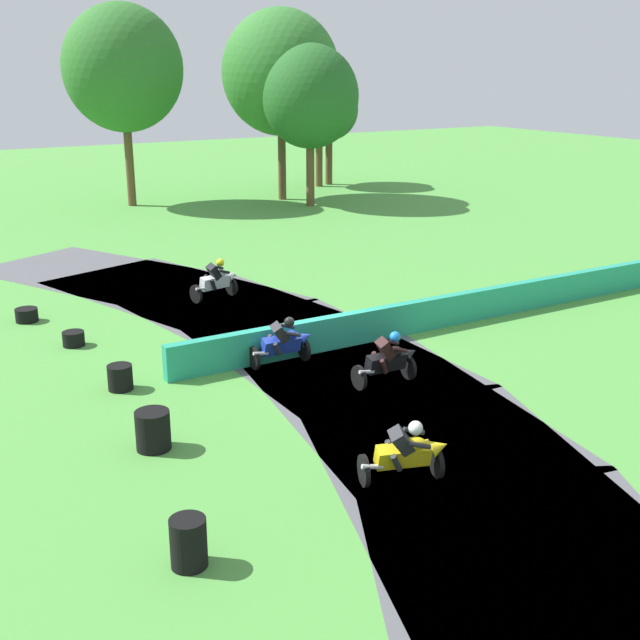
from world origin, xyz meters
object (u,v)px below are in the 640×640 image
motorcycle_trailing_blue (284,342)px  tire_stack_near (188,543)px  motorcycle_fourth_white (217,280)px  tire_stack_mid_b (120,377)px  tire_stack_mid_a (153,430)px  tire_stack_far (74,339)px  tire_stack_extra_a (27,315)px  motorcycle_lead_yellow (407,452)px  motorcycle_chase_black (389,359)px

motorcycle_trailing_blue → tire_stack_near: motorcycle_trailing_blue is taller
motorcycle_fourth_white → tire_stack_mid_b: motorcycle_fourth_white is taller
tire_stack_mid_a → tire_stack_mid_b: bearing=83.8°
tire_stack_mid_b → motorcycle_trailing_blue: bearing=-7.9°
tire_stack_far → tire_stack_extra_a: same height
motorcycle_trailing_blue → tire_stack_extra_a: (-4.87, 7.12, -0.43)m
motorcycle_fourth_white → tire_stack_mid_a: bearing=-120.3°
tire_stack_extra_a → motorcycle_lead_yellow: bearing=-73.8°
motorcycle_trailing_blue → tire_stack_near: bearing=-127.7°
motorcycle_lead_yellow → tire_stack_mid_a: size_ratio=2.10×
tire_stack_near → motorcycle_chase_black: bearing=33.0°
motorcycle_chase_black → motorcycle_fourth_white: 8.88m
tire_stack_mid_a → tire_stack_far: bearing=88.4°
tire_stack_mid_b → tire_stack_far: bearing=92.6°
motorcycle_fourth_white → motorcycle_chase_black: bearing=-86.4°
tire_stack_near → tire_stack_extra_a: bearing=88.3°
motorcycle_lead_yellow → motorcycle_chase_black: motorcycle_chase_black is taller
tire_stack_mid_b → tire_stack_extra_a: tire_stack_mid_b is taller
tire_stack_mid_b → tire_stack_extra_a: bearing=97.1°
motorcycle_fourth_white → tire_stack_near: size_ratio=2.13×
motorcycle_trailing_blue → motorcycle_chase_black: bearing=-57.3°
motorcycle_fourth_white → tire_stack_mid_b: 7.77m
motorcycle_lead_yellow → tire_stack_far: size_ratio=2.86×
motorcycle_chase_black → tire_stack_extra_a: 11.48m
motorcycle_lead_yellow → tire_stack_mid_b: size_ratio=2.81×
motorcycle_lead_yellow → tire_stack_far: (-3.30, 10.69, -0.43)m
tire_stack_mid_a → tire_stack_extra_a: bearing=92.6°
tire_stack_mid_b → tire_stack_mid_a: bearing=-96.2°
tire_stack_near → tire_stack_mid_a: bearing=78.1°
motorcycle_chase_black → motorcycle_trailing_blue: bearing=122.7°
motorcycle_trailing_blue → tire_stack_near: size_ratio=2.12×
motorcycle_chase_black → motorcycle_trailing_blue: size_ratio=1.00×
motorcycle_fourth_white → tire_stack_extra_a: 5.91m
motorcycle_fourth_white → tire_stack_mid_b: size_ratio=2.84×
tire_stack_near → tire_stack_mid_b: 7.49m
motorcycle_fourth_white → motorcycle_trailing_blue: bearing=-98.6°
tire_stack_near → tire_stack_far: 11.11m
motorcycle_chase_black → tire_stack_mid_a: (-5.96, -0.39, -0.25)m
motorcycle_chase_black → tire_stack_mid_b: bearing=152.2°
tire_stack_mid_a → tire_stack_extra_a: (-0.45, 9.90, -0.20)m
tire_stack_mid_b → tire_stack_near: bearing=-99.4°
motorcycle_chase_black → tire_stack_mid_b: 6.34m
motorcycle_chase_black → motorcycle_trailing_blue: 2.85m
tire_stack_near → motorcycle_trailing_blue: bearing=52.3°
tire_stack_mid_b → motorcycle_lead_yellow: bearing=-65.9°
motorcycle_chase_black → tire_stack_near: 8.13m
motorcycle_lead_yellow → tire_stack_extra_a: (-3.95, 13.58, -0.43)m
tire_stack_near → tire_stack_extra_a: size_ratio=1.22×
motorcycle_lead_yellow → tire_stack_mid_a: bearing=133.6°
motorcycle_fourth_white → tire_stack_near: bearing=-115.2°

